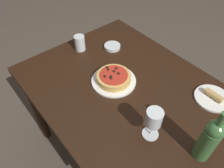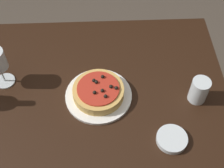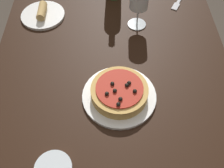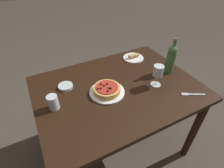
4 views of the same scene
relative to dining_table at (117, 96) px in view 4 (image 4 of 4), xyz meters
The scene contains 10 objects.
ground_plane 0.67m from the dining_table, ahead, with size 14.00×14.00×0.00m, color #4C4238.
dining_table is the anchor object (origin of this frame).
dinner_plate 0.15m from the dining_table, 166.95° to the right, with size 0.26×0.26×0.01m.
pizza 0.17m from the dining_table, 166.97° to the right, with size 0.20×0.20×0.06m.
wine_glass 0.37m from the dining_table, 22.56° to the right, with size 0.08×0.08×0.17m.
wine_bottle 0.53m from the dining_table, ahead, with size 0.07×0.07×0.30m.
water_cup 0.50m from the dining_table, behind, with size 0.07×0.07×0.10m.
side_bowl 0.41m from the dining_table, 153.64° to the left, with size 0.11×0.11×0.02m.
fork 0.55m from the dining_table, 36.84° to the right, with size 0.16×0.10×0.00m.
side_plate 0.46m from the dining_table, 41.81° to the left, with size 0.19×0.19×0.05m.
Camera 4 is at (-0.51, -0.89, 1.62)m, focal length 28.00 mm.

